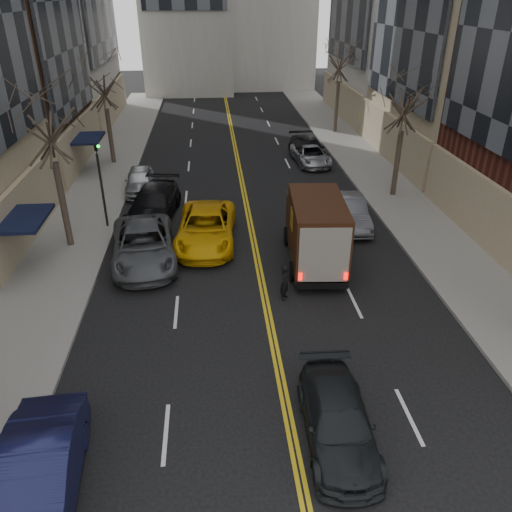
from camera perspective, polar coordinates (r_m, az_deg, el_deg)
The scene contains 18 objects.
sidewalk_left at distance 31.88m, azimuth -17.92°, elevation 6.83°, with size 4.00×66.00×0.15m, color slate.
sidewalk_right at distance 32.93m, azimuth 14.53°, elevation 7.98°, with size 4.00×66.00×0.15m, color slate.
tree_lf_mid at distance 23.57m, azimuth -23.06°, elevation 15.41°, with size 3.20×3.20×8.91m.
tree_lf_far at distance 36.12m, azimuth -17.21°, elevation 19.18°, with size 3.20×3.20×8.12m.
tree_rt_mid at distance 29.54m, azimuth 16.87°, elevation 17.73°, with size 3.20×3.20×8.32m.
tree_rt_far at distance 43.66m, azimuth 9.68°, elevation 22.28°, with size 3.20×3.20×9.11m.
traffic_signal at distance 26.03m, azimuth -17.37°, elevation 8.68°, with size 0.29×0.26×4.70m.
ups_truck at distance 22.08m, azimuth 6.79°, elevation 2.92°, with size 2.71×5.95×3.18m.
observer_sedan at distance 14.37m, azimuth 9.32°, elevation -18.10°, with size 1.96×4.51×1.29m.
taxi at distance 24.19m, azimuth -5.72°, elevation 3.26°, with size 2.70×5.86×1.63m, color #E1A409.
pedestrian at distance 19.71m, azimuth 3.36°, elevation -3.01°, with size 0.55×0.36×1.51m, color black.
parked_lf_b at distance 13.84m, azimuth -23.67°, elevation -22.14°, with size 1.71×4.90×1.61m, color #111338.
parked_lf_c at distance 22.94m, azimuth -12.72°, elevation 1.23°, with size 2.72×5.90×1.64m, color #4C4F53.
parked_lf_d at distance 27.40m, azimuth -11.65°, elevation 5.86°, with size 2.28×5.60×1.62m, color black.
parked_lf_e at distance 31.46m, azimuth -13.15°, elevation 8.42°, with size 1.66×4.13×1.41m, color #B5B8BD.
parked_rt_a at distance 26.45m, azimuth 10.55°, elevation 5.00°, with size 1.59×4.56×1.50m, color #52545B.
parked_rt_b at distance 36.13m, azimuth 6.26°, elevation 11.43°, with size 2.14×4.65×1.29m, color #A2A4A9.
parked_rt_c at distance 37.02m, azimuth 5.97°, elevation 12.04°, with size 2.13×5.23×1.52m, color black.
Camera 1 is at (-1.90, -2.12, 10.94)m, focal length 35.00 mm.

